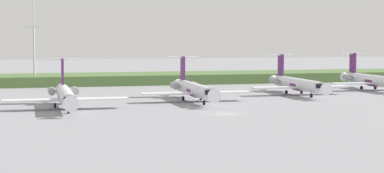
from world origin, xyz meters
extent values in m
plane|color=gray|center=(0.00, 30.00, 0.00)|extent=(500.00, 500.00, 0.00)
cube|color=#4C6B38|center=(0.00, 77.42, 1.38)|extent=(320.00, 20.00, 2.75)
cylinder|color=silver|center=(-26.40, 14.42, 2.45)|extent=(2.70, 24.00, 2.70)
cone|color=silver|center=(-26.40, 0.92, 2.45)|extent=(2.70, 3.00, 2.70)
cone|color=silver|center=(-26.40, 28.42, 2.45)|extent=(2.30, 4.00, 2.29)
cube|color=black|center=(-26.40, 2.82, 2.92)|extent=(2.02, 1.80, 0.90)
cylinder|color=#591E66|center=(-26.40, 14.42, 2.30)|extent=(2.76, 3.60, 2.76)
cube|color=silver|center=(-32.31, 13.42, 1.84)|extent=(11.00, 3.20, 0.36)
cube|color=silver|center=(-20.50, 13.42, 1.84)|extent=(11.00, 3.20, 0.36)
cube|color=#591E66|center=(-26.40, 25.42, 6.40)|extent=(0.36, 3.20, 5.20)
cube|color=silver|center=(-26.40, 25.72, 8.80)|extent=(6.80, 1.80, 0.24)
cylinder|color=gray|center=(-28.65, 23.62, 2.65)|extent=(1.50, 3.40, 1.50)
cylinder|color=gray|center=(-24.15, 23.62, 2.65)|extent=(1.50, 3.40, 1.50)
cylinder|color=gray|center=(-26.40, 6.98, 1.00)|extent=(0.20, 0.20, 0.65)
cylinder|color=black|center=(-26.40, 6.98, 0.45)|extent=(0.30, 0.90, 0.90)
cylinder|color=black|center=(-28.30, 16.82, 0.45)|extent=(0.35, 0.90, 0.90)
cylinder|color=black|center=(-24.50, 16.82, 0.45)|extent=(0.35, 0.90, 0.90)
cylinder|color=silver|center=(0.26, 22.68, 2.45)|extent=(2.70, 24.00, 2.70)
cone|color=silver|center=(0.26, 9.18, 2.45)|extent=(2.70, 3.00, 2.70)
cone|color=silver|center=(0.26, 36.68, 2.45)|extent=(2.29, 4.00, 2.29)
cube|color=black|center=(0.26, 11.08, 2.92)|extent=(2.03, 1.80, 0.90)
cylinder|color=#591E66|center=(0.26, 22.68, 2.30)|extent=(2.76, 3.60, 2.76)
cube|color=silver|center=(-5.64, 21.68, 1.84)|extent=(11.00, 3.20, 0.36)
cube|color=silver|center=(6.17, 21.68, 1.84)|extent=(11.00, 3.20, 0.36)
cube|color=#591E66|center=(0.26, 33.68, 6.40)|extent=(0.36, 3.20, 5.20)
cube|color=silver|center=(0.26, 33.98, 8.80)|extent=(6.80, 1.80, 0.24)
cylinder|color=gray|center=(-1.99, 31.88, 2.65)|extent=(1.50, 3.40, 1.50)
cylinder|color=gray|center=(2.51, 31.88, 2.65)|extent=(1.50, 3.40, 1.50)
cylinder|color=gray|center=(0.26, 15.24, 1.00)|extent=(0.20, 0.20, 0.65)
cylinder|color=black|center=(0.26, 15.24, 0.45)|extent=(0.30, 0.90, 0.90)
cylinder|color=black|center=(-1.64, 25.08, 0.45)|extent=(0.35, 0.90, 0.90)
cylinder|color=black|center=(2.16, 25.08, 0.45)|extent=(0.35, 0.90, 0.90)
cylinder|color=silver|center=(27.14, 32.27, 2.45)|extent=(2.70, 24.00, 2.70)
cone|color=silver|center=(27.14, 18.77, 2.45)|extent=(2.70, 3.00, 2.70)
cone|color=silver|center=(27.14, 46.27, 2.45)|extent=(2.30, 4.00, 2.29)
cube|color=black|center=(27.14, 20.67, 2.92)|extent=(2.02, 1.80, 0.90)
cylinder|color=#591E66|center=(27.14, 32.27, 2.30)|extent=(2.76, 3.60, 2.76)
cube|color=silver|center=(21.24, 31.27, 1.84)|extent=(11.00, 3.20, 0.36)
cube|color=silver|center=(33.05, 31.27, 1.84)|extent=(11.00, 3.20, 0.36)
cube|color=#591E66|center=(27.14, 43.27, 6.40)|extent=(0.36, 3.20, 5.20)
cube|color=silver|center=(27.14, 43.57, 8.80)|extent=(6.80, 1.80, 0.24)
cylinder|color=gray|center=(24.89, 41.47, 2.65)|extent=(1.50, 3.40, 1.50)
cylinder|color=gray|center=(29.39, 41.47, 2.65)|extent=(1.50, 3.40, 1.50)
cylinder|color=gray|center=(27.14, 24.83, 1.00)|extent=(0.20, 0.20, 0.65)
cylinder|color=black|center=(27.14, 24.83, 0.45)|extent=(0.30, 0.90, 0.90)
cylinder|color=black|center=(25.24, 34.67, 0.45)|extent=(0.35, 0.90, 0.90)
cylinder|color=black|center=(29.04, 34.67, 0.45)|extent=(0.35, 0.90, 0.90)
cylinder|color=silver|center=(50.43, 39.94, 2.45)|extent=(2.70, 24.00, 2.70)
cone|color=silver|center=(50.43, 53.94, 2.45)|extent=(2.30, 4.00, 2.29)
cylinder|color=#591E66|center=(50.43, 39.94, 2.30)|extent=(2.76, 3.60, 2.76)
cube|color=silver|center=(44.52, 38.94, 1.84)|extent=(11.00, 3.20, 0.36)
cube|color=#591E66|center=(50.43, 50.94, 6.40)|extent=(0.36, 3.20, 5.20)
cube|color=silver|center=(50.43, 51.24, 8.80)|extent=(6.80, 1.80, 0.24)
cylinder|color=gray|center=(48.18, 49.14, 2.65)|extent=(1.50, 3.40, 1.50)
cylinder|color=gray|center=(52.68, 49.14, 2.65)|extent=(1.50, 3.40, 1.50)
cylinder|color=black|center=(48.53, 42.34, 0.45)|extent=(0.35, 0.90, 0.90)
cylinder|color=black|center=(52.33, 42.34, 0.45)|extent=(0.35, 0.90, 0.90)
cylinder|color=#B2B2B7|center=(-31.41, 72.20, 7.74)|extent=(0.50, 0.50, 15.48)
cylinder|color=#B2B2B7|center=(-31.41, 72.20, 19.65)|extent=(0.28, 0.28, 8.34)
cube|color=#B2B2B7|center=(-31.41, 72.20, 15.88)|extent=(4.40, 0.20, 0.20)
camera|label=1|loc=(-33.25, -111.35, 13.61)|focal=62.93mm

